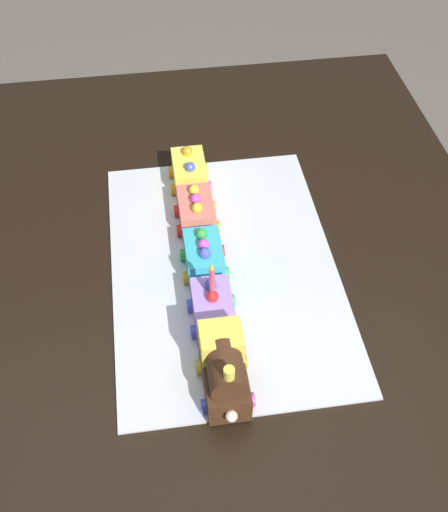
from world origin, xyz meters
name	(u,v)px	position (x,y,z in m)	size (l,w,h in m)	color
ground_plane	(235,461)	(0.00, 0.00, 0.00)	(8.00, 8.00, 0.00)	#6B6054
dining_table	(238,312)	(0.00, 0.00, 0.63)	(1.40, 1.00, 0.74)	black
cake_board	(224,268)	(0.02, 0.03, 0.74)	(0.60, 0.40, 0.00)	silver
cake_locomotive	(224,369)	(-0.23, 0.06, 0.79)	(0.14, 0.08, 0.12)	#472816
cake_car_hopper_lavender	(213,309)	(-0.10, 0.06, 0.77)	(0.10, 0.08, 0.07)	#AD84E0
cake_car_caboose_turquoise	(204,257)	(0.02, 0.06, 0.77)	(0.10, 0.08, 0.07)	#38B7C6
cake_car_gondola_coral	(196,212)	(0.14, 0.06, 0.77)	(0.10, 0.08, 0.07)	#F27260
cake_car_tanker_lemon	(189,172)	(0.26, 0.06, 0.77)	(0.10, 0.08, 0.07)	#F4E04C
birthday_candle	(212,277)	(-0.09, 0.06, 0.85)	(0.01, 0.01, 0.06)	#F24C59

